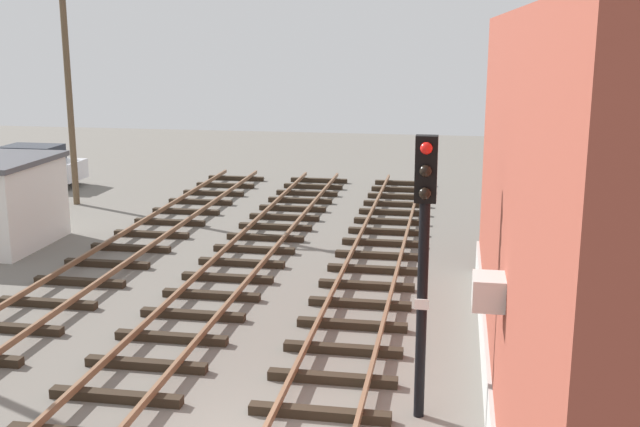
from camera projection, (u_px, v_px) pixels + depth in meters
The scene contains 3 objects.
signal_mast at pixel (424, 244), 13.11m from camera, with size 0.36×0.40×4.92m.
parked_car_white at pixel (33, 165), 33.97m from camera, with size 4.20×2.04×1.76m.
utility_pole_far at pixel (69, 89), 29.63m from camera, with size 1.80×0.24×8.44m.
Camera 1 is at (2.70, -10.97, 6.58)m, focal length 44.46 mm.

